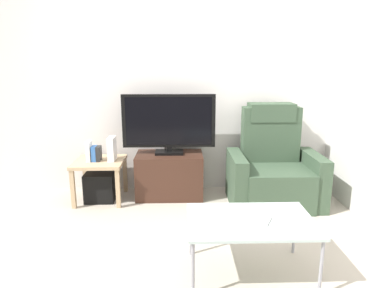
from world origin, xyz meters
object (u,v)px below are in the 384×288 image
object	(u,v)px
side_table	(100,167)
coffee_table	(250,223)
cell_phone	(265,221)
game_console	(112,149)
book_leftmost	(89,151)
book_rightmost	(99,154)
book_middle	(94,154)
subwoofer_box	(101,186)
tv_stand	(170,175)
television	(169,123)
recliner_armchair	(273,169)

from	to	relation	value
side_table	coffee_table	world-z (taller)	side_table
cell_phone	game_console	bearing A→B (deg)	158.43
book_leftmost	book_rightmost	xyz separation A→B (m)	(0.10, 0.00, -0.03)
book_middle	game_console	bearing A→B (deg)	9.08
subwoofer_box	game_console	size ratio (longest dim) A/B	1.24
subwoofer_box	book_leftmost	bearing A→B (deg)	-168.69
tv_stand	book_leftmost	size ratio (longest dim) A/B	3.41
subwoofer_box	book_rightmost	world-z (taller)	book_rightmost
television	subwoofer_box	xyz separation A→B (m)	(-0.78, -0.11, -0.70)
tv_stand	book_middle	world-z (taller)	book_middle
recliner_armchair	side_table	world-z (taller)	recliner_armchair
recliner_armchair	coffee_table	distance (m)	1.46
book_middle	coffee_table	xyz separation A→B (m)	(1.45, -1.44, -0.14)
book_leftmost	cell_phone	bearing A→B (deg)	-42.64
tv_stand	television	distance (m)	0.61
tv_stand	subwoofer_box	bearing A→B (deg)	-173.39
side_table	book_rightmost	bearing A→B (deg)	-77.50
side_table	book_leftmost	xyz separation A→B (m)	(-0.10, -0.02, 0.18)
television	game_console	distance (m)	0.70
subwoofer_box	coffee_table	xyz separation A→B (m)	(1.41, -1.46, 0.24)
subwoofer_box	book_leftmost	world-z (taller)	book_leftmost
game_console	coffee_table	world-z (taller)	game_console
tv_stand	recliner_armchair	bearing A→B (deg)	-9.39
recliner_armchair	cell_phone	bearing A→B (deg)	-95.94
book_leftmost	cell_phone	size ratio (longest dim) A/B	1.48
television	book_rightmost	world-z (taller)	television
book_middle	cell_phone	size ratio (longest dim) A/B	1.12
book_rightmost	side_table	bearing A→B (deg)	102.50
book_leftmost	recliner_armchair	bearing A→B (deg)	-2.29
cell_phone	television	bearing A→B (deg)	140.70
book_leftmost	book_rightmost	size ratio (longest dim) A/B	1.34
book_middle	television	bearing A→B (deg)	8.94
television	game_console	size ratio (longest dim) A/B	4.02
side_table	book_middle	size ratio (longest dim) A/B	3.21
side_table	book_middle	world-z (taller)	book_middle
recliner_armchair	subwoofer_box	world-z (taller)	recliner_armchair
coffee_table	cell_phone	size ratio (longest dim) A/B	6.00
recliner_armchair	subwoofer_box	bearing A→B (deg)	-171.71
tv_stand	cell_phone	distance (m)	1.75
game_console	coffee_table	bearing A→B (deg)	-49.32
subwoofer_box	tv_stand	bearing A→B (deg)	6.61
tv_stand	book_leftmost	bearing A→B (deg)	-172.85
television	subwoofer_box	world-z (taller)	television
game_console	coffee_table	xyz separation A→B (m)	(1.26, -1.47, -0.19)
book_leftmost	book_rightmost	distance (m)	0.11
tv_stand	book_middle	size ratio (longest dim) A/B	4.51
book_middle	tv_stand	bearing A→B (deg)	7.64
tv_stand	game_console	size ratio (longest dim) A/B	2.91
book_leftmost	side_table	bearing A→B (deg)	11.31
tv_stand	television	xyz separation A→B (m)	(0.00, 0.02, 0.61)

